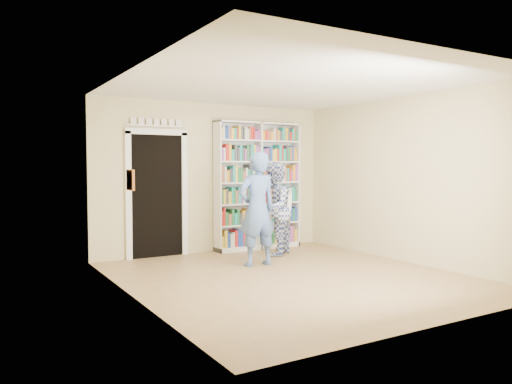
% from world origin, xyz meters
% --- Properties ---
extents(floor, '(5.00, 5.00, 0.00)m').
position_xyz_m(floor, '(0.00, 0.00, 0.00)').
color(floor, olive).
rests_on(floor, ground).
extents(ceiling, '(5.00, 5.00, 0.00)m').
position_xyz_m(ceiling, '(0.00, 0.00, 2.70)').
color(ceiling, white).
rests_on(ceiling, wall_back).
extents(wall_back, '(4.50, 0.00, 4.50)m').
position_xyz_m(wall_back, '(0.00, 2.50, 1.35)').
color(wall_back, beige).
rests_on(wall_back, floor).
extents(wall_left, '(0.00, 5.00, 5.00)m').
position_xyz_m(wall_left, '(-2.25, 0.00, 1.35)').
color(wall_left, beige).
rests_on(wall_left, floor).
extents(wall_right, '(0.00, 5.00, 5.00)m').
position_xyz_m(wall_right, '(2.25, 0.00, 1.35)').
color(wall_right, beige).
rests_on(wall_right, floor).
extents(bookshelf, '(1.73, 0.32, 2.38)m').
position_xyz_m(bookshelf, '(0.83, 2.34, 1.20)').
color(bookshelf, white).
rests_on(bookshelf, floor).
extents(doorway, '(1.10, 0.08, 2.43)m').
position_xyz_m(doorway, '(-1.10, 2.48, 1.18)').
color(doorway, black).
rests_on(doorway, floor).
extents(wall_art, '(0.03, 0.25, 0.25)m').
position_xyz_m(wall_art, '(-2.23, 0.20, 1.40)').
color(wall_art, brown).
rests_on(wall_art, wall_left).
extents(man_blue, '(0.66, 0.44, 1.79)m').
position_xyz_m(man_blue, '(-0.00, 0.96, 0.89)').
color(man_blue, '#5072B2').
rests_on(man_blue, floor).
extents(man_plaid, '(1.01, 0.98, 1.64)m').
position_xyz_m(man_plaid, '(0.71, 1.59, 0.82)').
color(man_plaid, navy).
rests_on(man_plaid, floor).
extents(paper_sheet, '(0.20, 0.04, 0.28)m').
position_xyz_m(paper_sheet, '(0.86, 1.42, 0.96)').
color(paper_sheet, white).
rests_on(paper_sheet, man_plaid).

